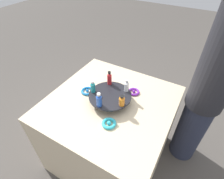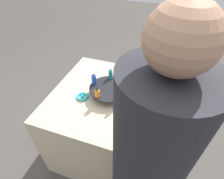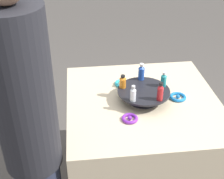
% 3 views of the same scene
% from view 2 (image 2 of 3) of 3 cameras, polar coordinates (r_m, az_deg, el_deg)
% --- Properties ---
extents(ground_plane, '(12.00, 12.00, 0.00)m').
position_cam_2_polar(ground_plane, '(2.12, -0.69, -17.29)').
color(ground_plane, '#4C4742').
extents(party_table, '(0.99, 0.99, 0.78)m').
position_cam_2_polar(party_table, '(1.80, -0.79, -10.77)').
color(party_table, beige).
rests_on(party_table, ground_plane).
extents(display_stand, '(0.34, 0.34, 0.08)m').
position_cam_2_polar(display_stand, '(1.48, -0.94, -0.21)').
color(display_stand, black).
rests_on(display_stand, party_table).
extents(bottle_blue, '(0.04, 0.04, 0.12)m').
position_cam_2_polar(bottle_blue, '(1.48, -5.92, 3.47)').
color(bottle_blue, '#234CAD').
rests_on(bottle_blue, display_stand).
extents(bottle_orange, '(0.04, 0.04, 0.09)m').
position_cam_2_polar(bottle_orange, '(1.36, -4.84, -1.03)').
color(bottle_orange, orange).
rests_on(bottle_orange, display_stand).
extents(bottle_clear, '(0.04, 0.04, 0.11)m').
position_cam_2_polar(bottle_clear, '(1.35, 2.03, -1.17)').
color(bottle_clear, silver).
rests_on(bottle_clear, display_stand).
extents(bottle_red, '(0.04, 0.04, 0.12)m').
position_cam_2_polar(bottle_red, '(1.46, 4.36, 3.04)').
color(bottle_red, '#B21E23').
rests_on(bottle_red, display_stand).
extents(bottle_teal, '(0.04, 0.04, 0.10)m').
position_cam_2_polar(bottle_teal, '(1.54, -0.49, 5.25)').
color(bottle_teal, teal).
rests_on(bottle_teal, display_stand).
extents(ribbon_bow_purple, '(0.10, 0.10, 0.03)m').
position_cam_2_polar(ribbon_bow_purple, '(1.39, 5.07, -6.29)').
color(ribbon_bow_purple, purple).
rests_on(ribbon_bow_purple, party_table).
extents(ribbon_bow_blue, '(0.11, 0.11, 0.03)m').
position_cam_2_polar(ribbon_bow_blue, '(1.68, 1.93, 3.63)').
color(ribbon_bow_blue, blue).
rests_on(ribbon_bow_blue, party_table).
extents(ribbon_bow_teal, '(0.10, 0.10, 0.03)m').
position_cam_2_polar(ribbon_bow_teal, '(1.50, -9.65, -2.25)').
color(ribbon_bow_teal, '#2DB7CC').
rests_on(ribbon_bow_teal, party_table).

